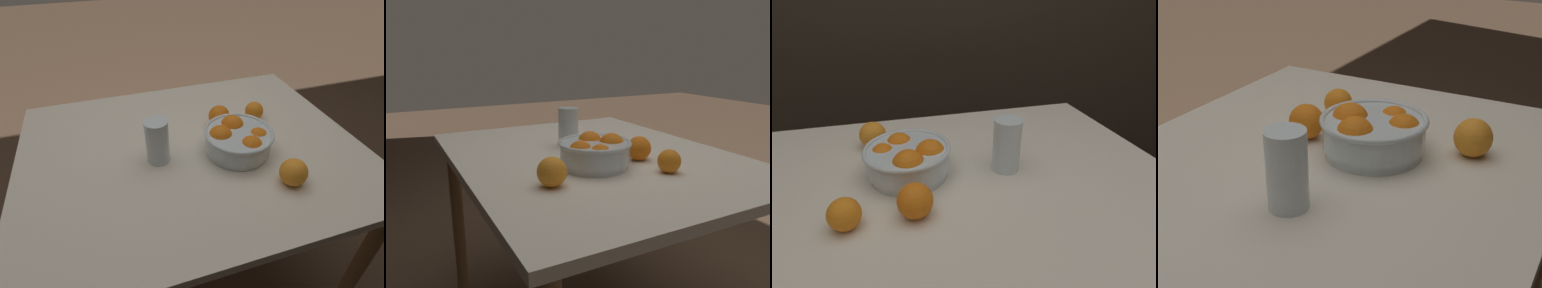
{
  "view_description": "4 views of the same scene",
  "coord_description": "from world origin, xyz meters",
  "views": [
    {
      "loc": [
        0.24,
        0.76,
        1.34
      ],
      "look_at": [
        0.02,
        0.05,
        0.77
      ],
      "focal_mm": 28.0,
      "sensor_mm": 36.0,
      "label": 1
    },
    {
      "loc": [
        -1.07,
        0.62,
        1.07
      ],
      "look_at": [
        -0.03,
        0.07,
        0.77
      ],
      "focal_mm": 35.0,
      "sensor_mm": 36.0,
      "label": 2
    },
    {
      "loc": [
        -0.16,
        -0.61,
        1.16
      ],
      "look_at": [
        0.02,
        0.07,
        0.78
      ],
      "focal_mm": 28.0,
      "sensor_mm": 36.0,
      "label": 3
    },
    {
      "loc": [
        0.77,
        0.5,
        1.21
      ],
      "look_at": [
        -0.03,
        0.07,
        0.78
      ],
      "focal_mm": 50.0,
      "sensor_mm": 36.0,
      "label": 4
    }
  ],
  "objects": [
    {
      "name": "ground_plane",
      "position": [
        0.0,
        0.0,
        0.0
      ],
      "size": [
        12.0,
        12.0,
        0.0
      ],
      "primitive_type": "plane",
      "color": "#4C3828"
    },
    {
      "name": "orange_loose_front",
      "position": [
        -0.22,
        0.25,
        0.76
      ],
      "size": [
        0.08,
        0.08,
        0.08
      ],
      "primitive_type": "sphere",
      "color": "orange",
      "rests_on": "dining_table"
    },
    {
      "name": "fruit_bowl",
      "position": [
        -0.13,
        0.06,
        0.77
      ],
      "size": [
        0.22,
        0.22,
        0.1
      ],
      "color": "silver",
      "rests_on": "dining_table"
    },
    {
      "name": "orange_loose_aside",
      "position": [
        -0.28,
        -0.1,
        0.75
      ],
      "size": [
        0.07,
        0.07,
        0.07
      ],
      "primitive_type": "sphere",
      "color": "orange",
      "rests_on": "dining_table"
    },
    {
      "name": "orange_loose_near_bowl",
      "position": [
        -0.13,
        -0.1,
        0.76
      ],
      "size": [
        0.08,
        0.08,
        0.08
      ],
      "primitive_type": "sphere",
      "color": "orange",
      "rests_on": "dining_table"
    },
    {
      "name": "juice_glass",
      "position": [
        0.12,
        0.03,
        0.78
      ],
      "size": [
        0.07,
        0.07,
        0.14
      ],
      "color": "#F4A314",
      "rests_on": "dining_table"
    },
    {
      "name": "dining_table",
      "position": [
        0.0,
        0.0,
        0.63
      ],
      "size": [
        1.12,
        0.88,
        0.72
      ],
      "color": "beige",
      "rests_on": "ground_plane"
    }
  ]
}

